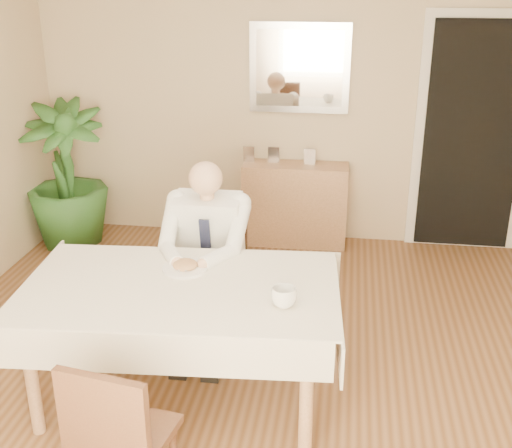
# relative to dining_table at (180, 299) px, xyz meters

# --- Properties ---
(room) EXTENTS (5.00, 5.02, 2.60)m
(room) POSITION_rel_dining_table_xyz_m (0.35, 0.11, 0.63)
(room) COLOR brown
(room) RESTS_ON ground
(doorway) EXTENTS (0.96, 0.07, 2.10)m
(doorway) POSITION_rel_dining_table_xyz_m (1.90, 2.57, 0.33)
(doorway) COLOR white
(doorway) RESTS_ON ground
(mirror) EXTENTS (0.86, 0.04, 0.76)m
(mirror) POSITION_rel_dining_table_xyz_m (0.41, 2.57, 0.88)
(mirror) COLOR silver
(mirror) RESTS_ON room
(dining_table) EXTENTS (1.79, 1.14, 0.75)m
(dining_table) POSITION_rel_dining_table_xyz_m (0.00, 0.00, 0.00)
(dining_table) COLOR tan
(dining_table) RESTS_ON ground
(chair_far) EXTENTS (0.43, 0.43, 0.88)m
(chair_far) POSITION_rel_dining_table_xyz_m (0.00, 0.88, -0.18)
(chair_far) COLOR #3D2617
(chair_far) RESTS_ON ground
(chair_near) EXTENTS (0.47, 0.47, 0.86)m
(chair_near) POSITION_rel_dining_table_xyz_m (-0.06, -0.89, -0.19)
(chair_near) COLOR #3D2617
(chair_near) RESTS_ON ground
(seated_man) EXTENTS (0.48, 0.72, 1.24)m
(seated_man) POSITION_rel_dining_table_xyz_m (0.00, 0.59, 0.02)
(seated_man) COLOR white
(seated_man) RESTS_ON ground
(plate) EXTENTS (0.26, 0.26, 0.02)m
(plate) POSITION_rel_dining_table_xyz_m (-0.02, 0.20, 0.09)
(plate) COLOR white
(plate) RESTS_ON dining_table
(food) EXTENTS (0.14, 0.14, 0.06)m
(food) POSITION_rel_dining_table_xyz_m (-0.02, 0.20, 0.11)
(food) COLOR brown
(food) RESTS_ON dining_table
(knife) EXTENTS (0.01, 0.13, 0.01)m
(knife) POSITION_rel_dining_table_xyz_m (0.02, 0.14, 0.11)
(knife) COLOR silver
(knife) RESTS_ON dining_table
(fork) EXTENTS (0.01, 0.13, 0.01)m
(fork) POSITION_rel_dining_table_xyz_m (-0.06, 0.14, 0.11)
(fork) COLOR silver
(fork) RESTS_ON dining_table
(coffee_mug) EXTENTS (0.17, 0.17, 0.10)m
(coffee_mug) POSITION_rel_dining_table_xyz_m (0.58, -0.15, 0.14)
(coffee_mug) COLOR white
(coffee_mug) RESTS_ON dining_table
(sideboard) EXTENTS (0.93, 0.33, 0.74)m
(sideboard) POSITION_rel_dining_table_xyz_m (0.41, 2.43, -0.30)
(sideboard) COLOR tan
(sideboard) RESTS_ON ground
(photo_frame_left) EXTENTS (0.10, 0.02, 0.14)m
(photo_frame_left) POSITION_rel_dining_table_xyz_m (-0.01, 2.46, 0.14)
(photo_frame_left) COLOR silver
(photo_frame_left) RESTS_ON sideboard
(photo_frame_center) EXTENTS (0.10, 0.02, 0.14)m
(photo_frame_center) POSITION_rel_dining_table_xyz_m (0.21, 2.47, 0.14)
(photo_frame_center) COLOR silver
(photo_frame_center) RESTS_ON sideboard
(photo_frame_right) EXTENTS (0.10, 0.02, 0.14)m
(photo_frame_right) POSITION_rel_dining_table_xyz_m (0.53, 2.46, 0.14)
(photo_frame_right) COLOR silver
(photo_frame_right) RESTS_ON sideboard
(potted_palm) EXTENTS (0.92, 0.92, 1.29)m
(potted_palm) POSITION_rel_dining_table_xyz_m (-1.60, 2.13, -0.02)
(potted_palm) COLOR #224D1C
(potted_palm) RESTS_ON ground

